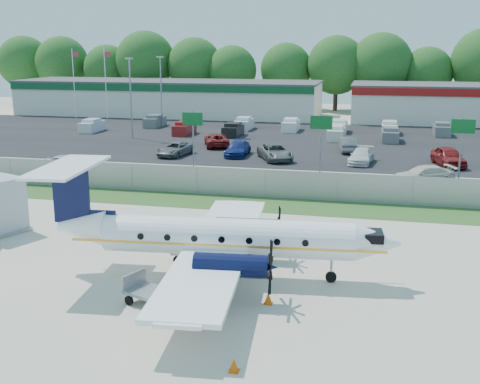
# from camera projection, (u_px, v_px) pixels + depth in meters

# --- Properties ---
(ground) EXTENTS (170.00, 170.00, 0.00)m
(ground) POSITION_uv_depth(u_px,v_px,m) (213.00, 267.00, 29.10)
(ground) COLOR beige
(ground) RESTS_ON ground
(grass_verge) EXTENTS (170.00, 4.00, 0.02)m
(grass_verge) POSITION_uv_depth(u_px,v_px,m) (260.00, 204.00, 40.47)
(grass_verge) COLOR #2D561E
(grass_verge) RESTS_ON ground
(access_road) EXTENTS (170.00, 8.00, 0.02)m
(access_road) POSITION_uv_depth(u_px,v_px,m) (277.00, 182.00, 47.10)
(access_road) COLOR black
(access_road) RESTS_ON ground
(parking_lot) EXTENTS (170.00, 32.00, 0.02)m
(parking_lot) POSITION_uv_depth(u_px,v_px,m) (307.00, 141.00, 67.00)
(parking_lot) COLOR black
(parking_lot) RESTS_ON ground
(perimeter_fence) EXTENTS (120.00, 0.06, 1.99)m
(perimeter_fence) POSITION_uv_depth(u_px,v_px,m) (265.00, 184.00, 42.13)
(perimeter_fence) COLOR gray
(perimeter_fence) RESTS_ON ground
(building_west) EXTENTS (46.40, 12.40, 5.24)m
(building_west) POSITION_uv_depth(u_px,v_px,m) (168.00, 98.00, 92.35)
(building_west) COLOR silver
(building_west) RESTS_ON ground
(sign_left) EXTENTS (1.80, 0.26, 5.00)m
(sign_left) POSITION_uv_depth(u_px,v_px,m) (193.00, 127.00, 51.67)
(sign_left) COLOR gray
(sign_left) RESTS_ON ground
(sign_mid) EXTENTS (1.80, 0.26, 5.00)m
(sign_mid) POSITION_uv_depth(u_px,v_px,m) (321.00, 131.00, 49.30)
(sign_mid) COLOR gray
(sign_mid) RESTS_ON ground
(sign_right) EXTENTS (1.80, 0.26, 5.00)m
(sign_right) POSITION_uv_depth(u_px,v_px,m) (462.00, 135.00, 46.94)
(sign_right) COLOR gray
(sign_right) RESTS_ON ground
(flagpole_west) EXTENTS (1.06, 0.12, 10.00)m
(flagpole_west) POSITION_uv_depth(u_px,v_px,m) (74.00, 79.00, 87.58)
(flagpole_west) COLOR white
(flagpole_west) RESTS_ON ground
(flagpole_east) EXTENTS (1.06, 0.12, 10.00)m
(flagpole_east) POSITION_uv_depth(u_px,v_px,m) (106.00, 80.00, 86.51)
(flagpole_east) COLOR white
(flagpole_east) RESTS_ON ground
(light_pole_nw) EXTENTS (0.90, 0.35, 9.09)m
(light_pole_nw) POSITION_uv_depth(u_px,v_px,m) (131.00, 92.00, 68.16)
(light_pole_nw) COLOR gray
(light_pole_nw) RESTS_ON ground
(light_pole_sw) EXTENTS (0.90, 0.35, 9.09)m
(light_pole_sw) POSITION_uv_depth(u_px,v_px,m) (161.00, 87.00, 77.63)
(light_pole_sw) COLOR gray
(light_pole_sw) RESTS_ON ground
(tree_line) EXTENTS (112.00, 6.00, 14.00)m
(tree_line) POSITION_uv_depth(u_px,v_px,m) (331.00, 110.00, 99.21)
(tree_line) COLOR #1D5117
(tree_line) RESTS_ON ground
(aircraft) EXTENTS (16.46, 16.21, 5.06)m
(aircraft) POSITION_uv_depth(u_px,v_px,m) (220.00, 237.00, 27.38)
(aircraft) COLOR white
(aircraft) RESTS_ON ground
(baggage_cart_near) EXTENTS (2.14, 1.34, 1.11)m
(baggage_cart_near) POSITION_uv_depth(u_px,v_px,m) (194.00, 251.00, 29.84)
(baggage_cart_near) COLOR gray
(baggage_cart_near) RESTS_ON ground
(baggage_cart_far) EXTENTS (2.57, 2.08, 1.17)m
(baggage_cart_far) POSITION_uv_depth(u_px,v_px,m) (153.00, 292.00, 24.74)
(baggage_cart_far) COLOR gray
(baggage_cart_far) RESTS_ON ground
(cone_nose) EXTENTS (0.35, 0.35, 0.50)m
(cone_nose) POSITION_uv_depth(u_px,v_px,m) (268.00, 298.00, 24.88)
(cone_nose) COLOR #D54D06
(cone_nose) RESTS_ON ground
(cone_port_wing) EXTENTS (0.34, 0.34, 0.48)m
(cone_port_wing) POSITION_uv_depth(u_px,v_px,m) (234.00, 365.00, 19.71)
(cone_port_wing) COLOR #D54D06
(cone_port_wing) RESTS_ON ground
(cone_starboard_wing) EXTENTS (0.38, 0.38, 0.54)m
(cone_starboard_wing) POSITION_uv_depth(u_px,v_px,m) (228.00, 232.00, 33.73)
(cone_starboard_wing) COLOR #D54D06
(cone_starboard_wing) RESTS_ON ground
(road_car_west) EXTENTS (5.09, 2.22, 1.71)m
(road_car_west) POSITION_uv_depth(u_px,v_px,m) (71.00, 175.00, 49.81)
(road_car_west) COLOR silver
(road_car_west) RESTS_ON ground
(road_car_mid) EXTENTS (5.22, 3.67, 1.40)m
(road_car_mid) POSITION_uv_depth(u_px,v_px,m) (423.00, 184.00, 46.54)
(road_car_mid) COLOR beige
(road_car_mid) RESTS_ON ground
(parked_car_a) EXTENTS (2.91, 5.00, 1.31)m
(parked_car_a) POSITION_uv_depth(u_px,v_px,m) (175.00, 156.00, 58.34)
(parked_car_a) COLOR #595B5E
(parked_car_a) RESTS_ON ground
(parked_car_b) EXTENTS (2.06, 4.86, 1.40)m
(parked_car_b) POSITION_uv_depth(u_px,v_px,m) (238.00, 156.00, 58.38)
(parked_car_b) COLOR navy
(parked_car_b) RESTS_ON ground
(parked_car_c) EXTENTS (4.42, 5.82, 1.47)m
(parked_car_c) POSITION_uv_depth(u_px,v_px,m) (275.00, 160.00, 56.24)
(parked_car_c) COLOR #595B5E
(parked_car_c) RESTS_ON ground
(parked_car_d) EXTENTS (2.46, 4.86, 1.35)m
(parked_car_d) POSITION_uv_depth(u_px,v_px,m) (361.00, 163.00, 54.55)
(parked_car_d) COLOR silver
(parked_car_d) RESTS_ON ground
(parked_car_e) EXTENTS (3.11, 5.30, 1.69)m
(parked_car_e) POSITION_uv_depth(u_px,v_px,m) (448.00, 166.00, 53.43)
(parked_car_e) COLOR maroon
(parked_car_e) RESTS_ON ground
(parked_car_f) EXTENTS (3.93, 5.60, 1.42)m
(parked_car_f) POSITION_uv_depth(u_px,v_px,m) (217.00, 147.00, 63.65)
(parked_car_f) COLOR maroon
(parked_car_f) RESTS_ON ground
(parked_car_g) EXTENTS (2.16, 4.66, 1.48)m
(parked_car_g) POSITION_uv_depth(u_px,v_px,m) (348.00, 152.00, 60.55)
(parked_car_g) COLOR #595B5E
(parked_car_g) RESTS_ON ground
(far_parking_rows) EXTENTS (56.00, 10.00, 1.60)m
(far_parking_rows) POSITION_uv_depth(u_px,v_px,m) (312.00, 135.00, 71.74)
(far_parking_rows) COLOR gray
(far_parking_rows) RESTS_ON ground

